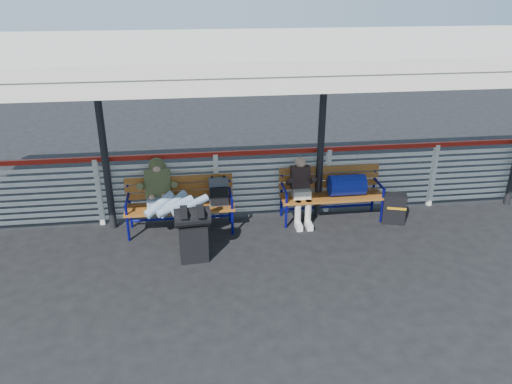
{
  "coord_description": "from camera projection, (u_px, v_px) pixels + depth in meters",
  "views": [
    {
      "loc": [
        -0.37,
        -6.17,
        3.98
      ],
      "look_at": [
        0.58,
        1.0,
        0.85
      ],
      "focal_mm": 35.0,
      "sensor_mm": 36.0,
      "label": 1
    }
  ],
  "objects": [
    {
      "name": "bench_right",
      "position": [
        340.0,
        187.0,
        8.7
      ],
      "size": [
        1.8,
        0.56,
        0.92
      ],
      "color": "#A1551F",
      "rests_on": "ground"
    },
    {
      "name": "companion_person",
      "position": [
        301.0,
        190.0,
        8.6
      ],
      "size": [
        0.32,
        0.66,
        1.15
      ],
      "color": "beige",
      "rests_on": "ground"
    },
    {
      "name": "suitcase_side",
      "position": [
        394.0,
        209.0,
        8.67
      ],
      "size": [
        0.43,
        0.33,
        0.53
      ],
      "rotation": [
        0.0,
        0.0,
        -0.3
      ],
      "color": "black",
      "rests_on": "ground"
    },
    {
      "name": "luggage_stack",
      "position": [
        193.0,
        232.0,
        7.43
      ],
      "size": [
        0.55,
        0.33,
        0.87
      ],
      "rotation": [
        0.0,
        0.0,
        0.07
      ],
      "color": "black",
      "rests_on": "ground"
    },
    {
      "name": "ground",
      "position": [
        225.0,
        275.0,
        7.24
      ],
      "size": [
        60.0,
        60.0,
        0.0
      ],
      "primitive_type": "plane",
      "color": "black",
      "rests_on": "ground"
    },
    {
      "name": "traveler_man",
      "position": [
        170.0,
        200.0,
        7.92
      ],
      "size": [
        0.94,
        1.64,
        0.77
      ],
      "color": "#95AEC8",
      "rests_on": "ground"
    },
    {
      "name": "canopy",
      "position": [
        215.0,
        51.0,
        6.82
      ],
      "size": [
        12.6,
        3.6,
        3.16
      ],
      "color": "silver",
      "rests_on": "ground"
    },
    {
      "name": "fence",
      "position": [
        216.0,
        183.0,
        8.7
      ],
      "size": [
        12.08,
        0.08,
        1.24
      ],
      "color": "silver",
      "rests_on": "ground"
    },
    {
      "name": "bench_left",
      "position": [
        191.0,
        197.0,
        8.33
      ],
      "size": [
        1.8,
        0.56,
        0.92
      ],
      "color": "#A1551F",
      "rests_on": "ground"
    }
  ]
}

